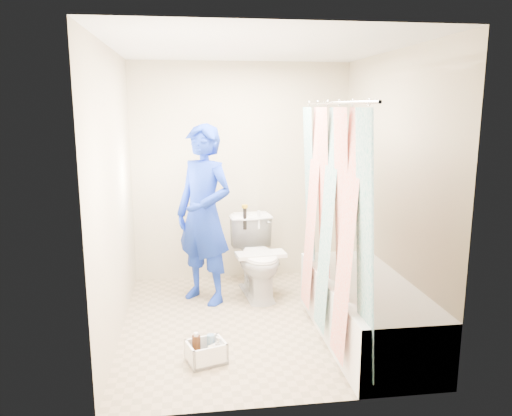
{
  "coord_description": "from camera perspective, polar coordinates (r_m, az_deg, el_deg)",
  "views": [
    {
      "loc": [
        -0.59,
        -4.19,
        1.92
      ],
      "look_at": [
        0.02,
        0.28,
        1.0
      ],
      "focal_mm": 35.0,
      "sensor_mm": 36.0,
      "label": 1
    }
  ],
  "objects": [
    {
      "name": "bathtub",
      "position": [
        4.35,
        12.35,
        -11.1
      ],
      "size": [
        0.7,
        1.75,
        0.5
      ],
      "color": "white",
      "rests_on": "ground"
    },
    {
      "name": "shower_curtain",
      "position": [
        4.02,
        8.39,
        -1.57
      ],
      "size": [
        0.06,
        1.75,
        1.8
      ],
      "primitive_type": "cube",
      "color": "silver",
      "rests_on": "curtain_rod"
    },
    {
      "name": "toilet",
      "position": [
        5.14,
        0.19,
        -5.68
      ],
      "size": [
        0.53,
        0.83,
        0.8
      ],
      "primitive_type": "imported",
      "rotation": [
        0.0,
        0.0,
        0.1
      ],
      "color": "silver",
      "rests_on": "ground"
    },
    {
      "name": "cleaning_caddy",
      "position": [
        3.98,
        -5.58,
        -16.13
      ],
      "size": [
        0.33,
        0.3,
        0.21
      ],
      "rotation": [
        0.0,
        0.0,
        0.31
      ],
      "color": "white",
      "rests_on": "ground"
    },
    {
      "name": "wall_front",
      "position": [
        3.03,
        3.61,
        -2.3
      ],
      "size": [
        2.4,
        0.02,
        2.4
      ],
      "primitive_type": "cube",
      "color": "#B5A58B",
      "rests_on": "ground"
    },
    {
      "name": "tank_lid",
      "position": [
        5.0,
        0.55,
        -5.34
      ],
      "size": [
        0.51,
        0.26,
        0.04
      ],
      "primitive_type": "cube",
      "rotation": [
        0.0,
        0.0,
        0.1
      ],
      "color": "silver",
      "rests_on": "toilet"
    },
    {
      "name": "wall_left",
      "position": [
        4.29,
        -15.88,
        1.38
      ],
      "size": [
        0.02,
        2.6,
        2.4
      ],
      "primitive_type": "cube",
      "color": "#B5A58B",
      "rests_on": "ground"
    },
    {
      "name": "wall_right",
      "position": [
        4.61,
        15.14,
        2.09
      ],
      "size": [
        0.02,
        2.6,
        2.4
      ],
      "primitive_type": "cube",
      "color": "#B5A58B",
      "rests_on": "ground"
    },
    {
      "name": "ceiling",
      "position": [
        4.25,
        0.2,
        17.96
      ],
      "size": [
        2.4,
        2.6,
        0.02
      ],
      "primitive_type": "cube",
      "color": "silver",
      "rests_on": "wall_back"
    },
    {
      "name": "floor",
      "position": [
        4.64,
        0.18,
        -12.94
      ],
      "size": [
        2.6,
        2.6,
        0.0
      ],
      "primitive_type": "plane",
      "color": "tan",
      "rests_on": "ground"
    },
    {
      "name": "curtain_rod",
      "position": [
        3.92,
        8.8,
        11.78
      ],
      "size": [
        0.02,
        1.9,
        0.02
      ],
      "primitive_type": "cylinder",
      "rotation": [
        1.57,
        0.0,
        0.0
      ],
      "color": "silver",
      "rests_on": "wall_back"
    },
    {
      "name": "tank_internals",
      "position": [
        5.23,
        -0.86,
        -0.95
      ],
      "size": [
        0.2,
        0.06,
        0.26
      ],
      "color": "black",
      "rests_on": "toilet"
    },
    {
      "name": "wall_back",
      "position": [
        5.57,
        -1.67,
        4.05
      ],
      "size": [
        2.4,
        0.02,
        2.4
      ],
      "primitive_type": "cube",
      "color": "#B5A58B",
      "rests_on": "ground"
    },
    {
      "name": "plumber",
      "position": [
        4.91,
        -5.96,
        -0.78
      ],
      "size": [
        0.76,
        0.75,
        1.76
      ],
      "primitive_type": "imported",
      "rotation": [
        0.0,
        0.0,
        -0.74
      ],
      "color": "#1031A9",
      "rests_on": "ground"
    }
  ]
}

